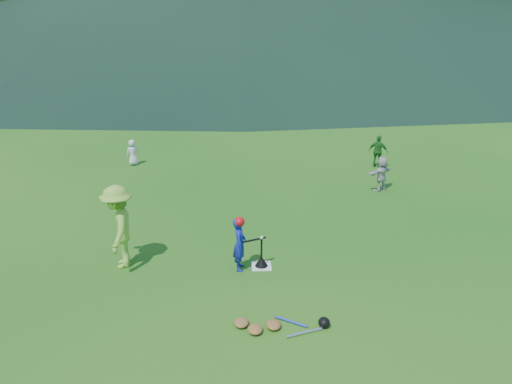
% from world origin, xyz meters
% --- Properties ---
extents(ground, '(120.00, 120.00, 0.00)m').
position_xyz_m(ground, '(0.00, 0.00, 0.00)').
color(ground, '#135313').
rests_on(ground, ground).
extents(home_plate, '(0.45, 0.45, 0.02)m').
position_xyz_m(home_plate, '(0.00, 0.00, 0.01)').
color(home_plate, silver).
rests_on(home_plate, ground).
extents(baseball, '(0.08, 0.08, 0.08)m').
position_xyz_m(baseball, '(0.00, 0.00, 0.74)').
color(baseball, white).
rests_on(baseball, batting_tee).
extents(batter_child, '(0.33, 0.48, 1.26)m').
position_xyz_m(batter_child, '(-0.50, -0.07, 0.63)').
color(batter_child, navy).
rests_on(batter_child, ground).
extents(adult_coach, '(0.84, 1.32, 1.95)m').
position_xyz_m(adult_coach, '(-3.22, 0.23, 0.98)').
color(adult_coach, '#82BC37').
rests_on(adult_coach, ground).
extents(fielder_a, '(0.56, 0.50, 0.97)m').
position_xyz_m(fielder_a, '(-4.35, 8.03, 0.48)').
color(fielder_a, silver).
rests_on(fielder_a, ground).
extents(fielder_c, '(0.76, 0.61, 1.21)m').
position_xyz_m(fielder_c, '(4.75, 7.29, 0.61)').
color(fielder_c, '#206C21').
rests_on(fielder_c, ground).
extents(fielder_d, '(1.06, 0.85, 1.13)m').
position_xyz_m(fielder_d, '(4.18, 4.87, 0.57)').
color(fielder_d, '#BABABA').
rests_on(fielder_d, ground).
extents(batting_tee, '(0.30, 0.30, 0.68)m').
position_xyz_m(batting_tee, '(0.00, 0.00, 0.13)').
color(batting_tee, black).
rests_on(batting_tee, home_plate).
extents(batter_gear, '(0.72, 0.29, 0.62)m').
position_xyz_m(batter_gear, '(-0.47, -0.07, 1.14)').
color(batter_gear, red).
rests_on(batter_gear, ground).
extents(equipment_pile, '(1.80, 0.69, 0.19)m').
position_xyz_m(equipment_pile, '(0.09, -2.35, 0.07)').
color(equipment_pile, olive).
rests_on(equipment_pile, ground).
extents(outfield_fence, '(70.07, 0.08, 1.33)m').
position_xyz_m(outfield_fence, '(0.00, 28.00, 0.70)').
color(outfield_fence, gray).
rests_on(outfield_fence, ground).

